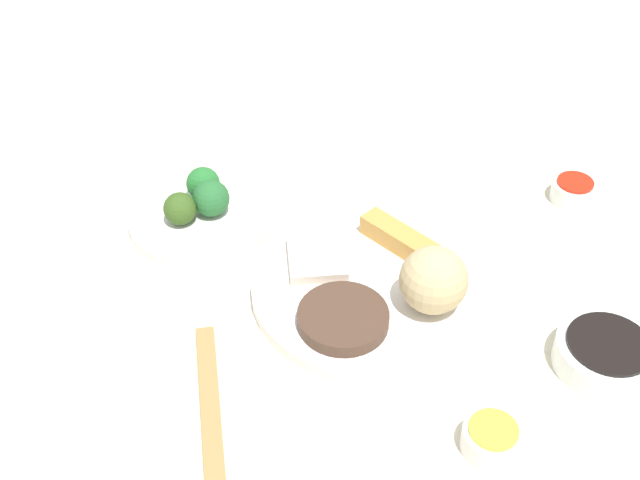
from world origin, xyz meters
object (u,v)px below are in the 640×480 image
object	(u,v)px
sauce_ramekin_sweet_and_sour	(573,192)
main_plate	(372,288)
chopsticks_pair	(211,414)
soy_sauce_bowl	(606,355)
sauce_ramekin_hot_mustard	(491,439)
broccoli_plate	(202,217)

from	to	relation	value
sauce_ramekin_sweet_and_sour	main_plate	bearing A→B (deg)	-138.63
sauce_ramekin_sweet_and_sour	chopsticks_pair	xyz separation A→B (m)	(-0.39, -0.42, -0.01)
main_plate	sauce_ramekin_sweet_and_sour	size ratio (longest dim) A/B	4.84
main_plate	sauce_ramekin_sweet_and_sour	bearing A→B (deg)	41.37
soy_sauce_bowl	sauce_ramekin_hot_mustard	world-z (taller)	soy_sauce_bowl
main_plate	broccoli_plate	distance (m)	0.25
broccoli_plate	soy_sauce_bowl	bearing A→B (deg)	-19.14
broccoli_plate	chopsticks_pair	distance (m)	0.32
main_plate	chopsticks_pair	world-z (taller)	main_plate
broccoli_plate	sauce_ramekin_sweet_and_sour	size ratio (longest dim) A/B	3.22
main_plate	chopsticks_pair	size ratio (longest dim) A/B	1.22
soy_sauce_bowl	chopsticks_pair	distance (m)	0.42
main_plate	sauce_ramekin_hot_mustard	distance (m)	0.24
sauce_ramekin_sweet_and_sour	sauce_ramekin_hot_mustard	distance (m)	0.43
chopsticks_pair	soy_sauce_bowl	bearing A→B (deg)	17.97
sauce_ramekin_hot_mustard	chopsticks_pair	bearing A→B (deg)	-178.87
sauce_ramekin_sweet_and_sour	chopsticks_pair	bearing A→B (deg)	-132.90
broccoli_plate	sauce_ramekin_hot_mustard	bearing A→B (deg)	-38.55
sauce_ramekin_hot_mustard	chopsticks_pair	distance (m)	0.28
soy_sauce_bowl	sauce_ramekin_hot_mustard	bearing A→B (deg)	-134.22
broccoli_plate	sauce_ramekin_hot_mustard	size ratio (longest dim) A/B	3.22
broccoli_plate	soy_sauce_bowl	size ratio (longest dim) A/B	1.74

